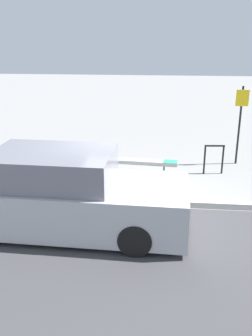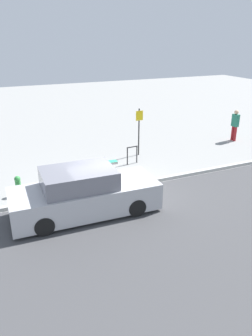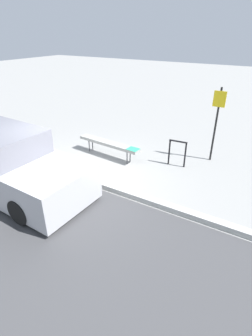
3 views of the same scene
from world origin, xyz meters
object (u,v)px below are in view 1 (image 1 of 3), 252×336
sign_post (240,118)px  fire_hydrant (16,168)px  bench (134,162)px  parked_car_near (62,195)px  bike_rack (214,156)px

sign_post → fire_hydrant: (-5.96, -2.22, -0.98)m
bench → parked_car_near: size_ratio=0.48×
bench → parked_car_near: parked_car_near is taller
bike_rack → parked_car_near: (-3.34, -3.50, 0.20)m
fire_hydrant → parked_car_near: size_ratio=0.16×
bench → fire_hydrant: bearing=-161.9°
sign_post → bench: bearing=-153.1°
bike_rack → parked_car_near: 4.84m
fire_hydrant → parked_car_near: 2.90m
bench → sign_post: size_ratio=1.01×
bench → fire_hydrant: fire_hydrant is taller
sign_post → fire_hydrant: size_ratio=3.01×
bench → bike_rack: bike_rack is taller
parked_car_near → fire_hydrant: bearing=131.0°
bench → fire_hydrant: 3.10m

